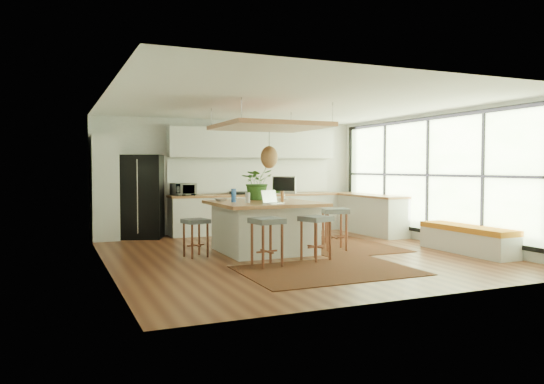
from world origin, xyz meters
name	(u,v)px	position (x,y,z in m)	size (l,w,h in m)	color
floor	(293,253)	(0.00, 0.00, 0.00)	(7.00, 7.00, 0.00)	#4E2416
ceiling	(293,104)	(0.00, 0.00, 2.70)	(7.00, 7.00, 0.00)	white
wall_back	(231,176)	(0.00, 3.50, 1.35)	(6.50, 6.50, 0.00)	beige
wall_front	(421,185)	(0.00, -3.50, 1.35)	(6.50, 6.50, 0.00)	beige
wall_left	(105,181)	(-3.25, 0.00, 1.35)	(7.00, 7.00, 0.00)	beige
wall_right	(436,178)	(3.25, 0.00, 1.35)	(7.00, 7.00, 0.00)	beige
window_wall	(435,175)	(3.22, 0.00, 1.40)	(0.10, 6.20, 2.60)	black
pantry	(105,188)	(-2.95, 3.18, 1.12)	(0.55, 0.60, 2.25)	beige
back_counter_base	(257,214)	(0.55, 3.18, 0.44)	(4.20, 0.60, 0.88)	beige
back_counter_top	(257,195)	(0.55, 3.18, 0.90)	(4.24, 0.64, 0.05)	brown
backsplash	(252,176)	(0.55, 3.48, 1.35)	(4.20, 0.02, 0.80)	white
upper_cabinets	(254,143)	(0.55, 3.32, 2.15)	(4.20, 0.34, 0.70)	beige
range	(247,212)	(0.30, 3.18, 0.50)	(0.76, 0.62, 1.00)	#A5A5AA
right_counter_base	(367,215)	(2.93, 2.00, 0.44)	(0.60, 2.50, 0.88)	beige
right_counter_top	(368,195)	(2.93, 2.00, 0.90)	(0.64, 2.54, 0.05)	brown
window_bench	(467,239)	(2.95, -1.20, 0.25)	(0.52, 2.00, 0.50)	beige
ceiling_panel	(269,141)	(-0.30, 0.40, 2.05)	(1.86, 1.86, 0.80)	brown
rug_near	(328,271)	(-0.20, -1.65, 0.01)	(2.60, 1.80, 0.01)	black
rug_right	(339,245)	(1.28, 0.53, 0.01)	(1.80, 2.60, 0.01)	black
fridge	(141,196)	(-2.18, 3.21, 0.93)	(0.91, 0.72, 1.84)	black
island	(264,227)	(-0.41, 0.39, 0.47)	(1.85, 1.85, 0.93)	brown
stool_near_left	(267,244)	(-0.91, -0.95, 0.35)	(0.45, 0.45, 0.77)	#505458
stool_near_right	(316,239)	(0.05, -0.78, 0.35)	(0.44, 0.44, 0.75)	#505458
stool_right_front	(335,231)	(0.88, 0.03, 0.35)	(0.47, 0.47, 0.79)	#505458
stool_right_back	(315,226)	(0.97, 0.97, 0.35)	(0.41, 0.41, 0.69)	#505458
stool_left_side	(196,237)	(-1.72, 0.34, 0.35)	(0.39, 0.39, 0.66)	#505458
laptop	(274,197)	(-0.45, -0.15, 1.05)	(0.34, 0.36, 0.25)	#A5A5AA
monitor	(284,186)	(0.20, 0.83, 1.19)	(0.50, 0.18, 0.47)	#A5A5AA
microwave	(183,188)	(-1.25, 3.15, 1.10)	(0.51, 0.28, 0.35)	#A5A5AA
island_plant	(257,185)	(-0.33, 0.94, 1.21)	(0.65, 0.73, 0.57)	#1E4C19
island_bowl	(221,199)	(-1.08, 0.89, 0.96)	(0.24, 0.24, 0.06)	white
island_bottle_0	(234,197)	(-0.96, 0.49, 1.03)	(0.07, 0.07, 0.19)	blue
island_bottle_1	(247,197)	(-0.81, 0.24, 1.03)	(0.07, 0.07, 0.19)	silver
island_bottle_2	(283,197)	(-0.16, 0.09, 1.03)	(0.07, 0.07, 0.19)	#AF6A3A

